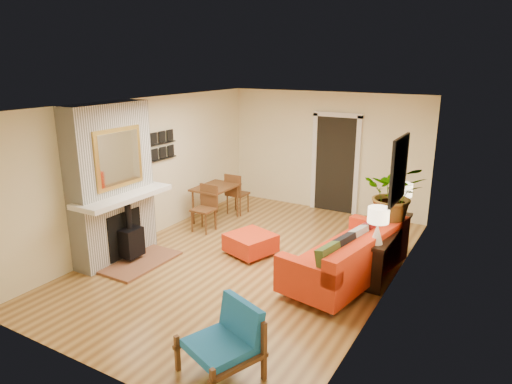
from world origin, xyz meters
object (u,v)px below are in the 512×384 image
at_px(sofa, 351,257).
at_px(lamp_far, 403,195).
at_px(ottoman, 251,243).
at_px(houseplant, 395,194).
at_px(dining_table, 218,194).
at_px(blue_chair, 228,337).
at_px(lamp_near, 378,221).
at_px(console_table, 388,237).

xyz_separation_m(sofa, lamp_far, (0.37, 1.42, 0.66)).
bearing_deg(ottoman, houseplant, 18.43).
bearing_deg(houseplant, dining_table, 173.65).
xyz_separation_m(blue_chair, lamp_near, (0.83, 2.59, 0.64)).
bearing_deg(lamp_near, sofa, 169.56).
bearing_deg(sofa, houseplant, 67.06).
relative_size(sofa, dining_table, 1.46).
distance_m(dining_table, console_table, 3.70).
xyz_separation_m(sofa, ottoman, (-1.83, 0.13, -0.19)).
xyz_separation_m(lamp_far, houseplant, (-0.01, -0.57, 0.16)).
bearing_deg(console_table, dining_table, 170.56).
height_order(blue_chair, houseplant, houseplant).
height_order(blue_chair, lamp_near, lamp_near).
relative_size(console_table, lamp_far, 3.43).
bearing_deg(blue_chair, dining_table, 125.74).
relative_size(dining_table, console_table, 0.90).
relative_size(sofa, ottoman, 2.71).
height_order(console_table, houseplant, houseplant).
bearing_deg(dining_table, console_table, -9.44).
bearing_deg(lamp_far, lamp_near, -90.00).
xyz_separation_m(dining_table, lamp_far, (3.65, 0.16, 0.47)).
distance_m(sofa, console_table, 0.77).
bearing_deg(ottoman, lamp_near, -5.04).
bearing_deg(ottoman, console_table, 13.50).
distance_m(lamp_near, lamp_far, 1.49).
bearing_deg(sofa, dining_table, 158.95).
xyz_separation_m(ottoman, console_table, (2.20, 0.53, 0.37)).
bearing_deg(dining_table, blue_chair, -54.26).
bearing_deg(console_table, houseplant, 92.84).
distance_m(blue_chair, lamp_far, 4.21).
xyz_separation_m(sofa, blue_chair, (-0.46, -2.65, 0.02)).
height_order(sofa, lamp_near, lamp_near).
height_order(dining_table, houseplant, houseplant).
distance_m(blue_chair, dining_table, 4.83).
xyz_separation_m(dining_table, houseplant, (3.64, -0.40, 0.64)).
height_order(sofa, blue_chair, sofa).
relative_size(dining_table, lamp_far, 3.10).
distance_m(dining_table, lamp_near, 3.91).
xyz_separation_m(ottoman, lamp_far, (2.20, 1.30, 0.85)).
distance_m(lamp_far, houseplant, 0.59).
relative_size(ottoman, dining_table, 0.54).
bearing_deg(houseplant, blue_chair, -103.15).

